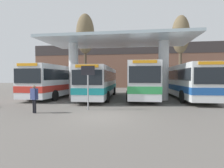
{
  "coord_description": "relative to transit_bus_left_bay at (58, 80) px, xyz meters",
  "views": [
    {
      "loc": [
        1.91,
        -9.25,
        2.12
      ],
      "look_at": [
        0.0,
        4.05,
        1.6
      ],
      "focal_mm": 28.0,
      "sensor_mm": 36.0,
      "label": 1
    }
  ],
  "objects": [
    {
      "name": "transit_bus_right_bay",
      "position": [
        8.89,
        0.37,
        0.07
      ],
      "size": [
        2.93,
        10.94,
        3.4
      ],
      "rotation": [
        0.0,
        0.0,
        3.16
      ],
      "color": "silver",
      "rests_on": "ground_plane"
    },
    {
      "name": "poplar_tree_behind_left",
      "position": [
        0.56,
        8.24,
        6.85
      ],
      "size": [
        2.76,
        2.76,
        11.83
      ],
      "color": "#473A2B",
      "rests_on": "ground_plane"
    },
    {
      "name": "info_sign_platform",
      "position": [
        5.31,
        -6.95,
        0.23
      ],
      "size": [
        0.9,
        0.09,
        2.86
      ],
      "color": "gray",
      "rests_on": "ground_plane"
    },
    {
      "name": "transit_bus_left_bay",
      "position": [
        0.0,
        0.0,
        0.0
      ],
      "size": [
        3.11,
        10.39,
        3.27
      ],
      "rotation": [
        0.0,
        0.0,
        3.1
      ],
      "color": "silver",
      "rests_on": "ground_plane"
    },
    {
      "name": "transit_bus_center_bay",
      "position": [
        4.64,
        -0.15,
        -0.1
      ],
      "size": [
        3.03,
        11.23,
        3.08
      ],
      "rotation": [
        0.0,
        0.0,
        3.18
      ],
      "color": "silver",
      "rests_on": "ground_plane"
    },
    {
      "name": "poplar_tree_behind_right",
      "position": [
        14.11,
        6.31,
        5.76
      ],
      "size": [
        2.27,
        2.27,
        10.25
      ],
      "color": "#473A2B",
      "rests_on": "ground_plane"
    },
    {
      "name": "ground_plane",
      "position": [
        6.55,
        -8.66,
        -1.81
      ],
      "size": [
        100.0,
        100.0,
        0.0
      ],
      "primitive_type": "plane",
      "color": "#605B56"
    },
    {
      "name": "station_canopy",
      "position": [
        6.55,
        -1.31,
        2.88
      ],
      "size": [
        13.64,
        6.29,
        5.7
      ],
      "color": "silver",
      "rests_on": "ground_plane"
    },
    {
      "name": "pedestrian_waiting",
      "position": [
        2.45,
        -8.4,
        -0.81
      ],
      "size": [
        0.59,
        0.39,
        1.64
      ],
      "rotation": [
        0.0,
        0.0,
        -0.4
      ],
      "color": "black",
      "rests_on": "ground_plane"
    },
    {
      "name": "townhouse_backdrop",
      "position": [
        6.55,
        17.69,
        3.38
      ],
      "size": [
        40.0,
        0.58,
        8.91
      ],
      "color": "brown",
      "rests_on": "ground_plane"
    },
    {
      "name": "transit_bus_far_right_bay",
      "position": [
        13.29,
        0.65,
        -0.0
      ],
      "size": [
        3.08,
        11.89,
        3.23
      ],
      "rotation": [
        0.0,
        0.0,
        3.17
      ],
      "color": "white",
      "rests_on": "ground_plane"
    }
  ]
}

